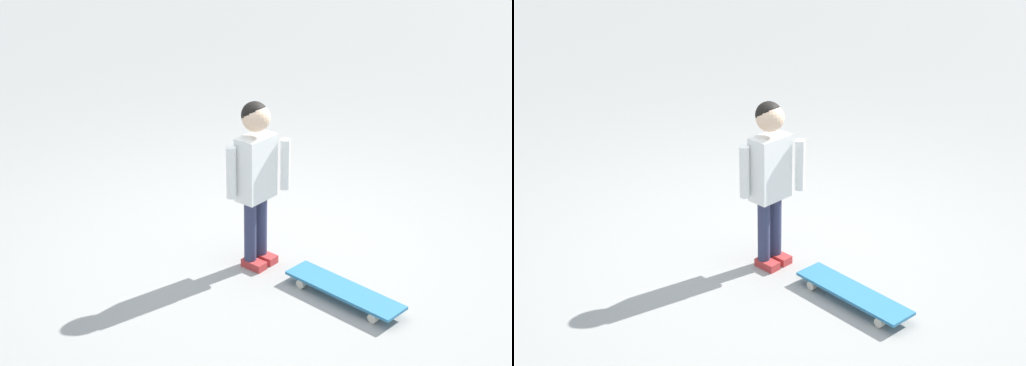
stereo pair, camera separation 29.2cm
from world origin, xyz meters
The scene contains 3 objects.
ground_plane centered at (0.00, 0.00, 0.00)m, with size 50.00×50.00×0.00m, color gray.
child_person centered at (-0.04, -0.14, 0.66)m, with size 0.41×0.26×1.06m.
skateboard centered at (0.31, -0.71, 0.06)m, with size 0.52×0.75×0.07m.
Camera 1 is at (-1.38, -4.25, 2.44)m, focal length 54.95 mm.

